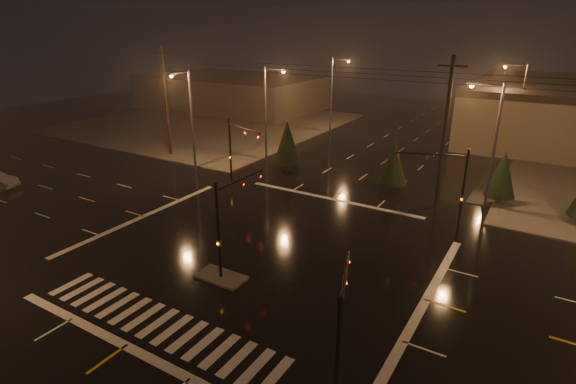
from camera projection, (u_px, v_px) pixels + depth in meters
name	position (u px, v px, depth m)	size (l,w,h in m)	color
ground	(259.00, 251.00, 29.76)	(140.00, 140.00, 0.00)	black
sidewalk_nw	(209.00, 123.00, 68.33)	(36.00, 36.00, 0.12)	#44423D
median_island	(221.00, 277.00, 26.53)	(3.00, 1.60, 0.15)	#44423D
crosswalk	(158.00, 323.00, 22.55)	(15.00, 2.60, 0.01)	beige
stop_bar_near	(126.00, 346.00, 20.94)	(16.00, 0.50, 0.01)	beige
stop_bar_far	(332.00, 199.00, 38.58)	(16.00, 0.50, 0.01)	beige
commercial_block	(231.00, 92.00, 79.41)	(30.00, 18.00, 5.60)	#453F3D
signal_mast_median	(228.00, 214.00, 25.99)	(0.25, 4.59, 6.00)	black
signal_mast_ne	(449.00, 178.00, 31.95)	(4.84, 1.86, 6.00)	black
signal_mast_nw	(236.00, 144.00, 41.16)	(4.84, 1.86, 6.00)	black
signal_mast_se	(340.00, 340.00, 15.69)	(1.55, 3.87, 6.00)	black
streetlight_1	(268.00, 108.00, 47.58)	(2.77, 0.32, 10.00)	#38383A
streetlight_2	(334.00, 90.00, 60.40)	(2.77, 0.32, 10.00)	#38383A
streetlight_3	(491.00, 137.00, 35.13)	(2.77, 0.32, 10.00)	#38383A
streetlight_4	(518.00, 102.00, 51.16)	(2.77, 0.32, 10.00)	#38383A
streetlight_5	(189.00, 114.00, 44.45)	(0.32, 2.77, 10.00)	#38383A
utility_pole_0	(166.00, 101.00, 49.50)	(2.20, 0.32, 12.00)	black
utility_pole_1	(444.00, 133.00, 34.96)	(2.20, 0.32, 12.00)	black
conifer_0	(502.00, 174.00, 36.74)	(2.44, 2.44, 4.51)	black
conifer_3	(287.00, 142.00, 45.63)	(2.79, 2.79, 5.06)	black
conifer_4	(394.00, 162.00, 39.69)	(2.49, 2.49, 4.59)	black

